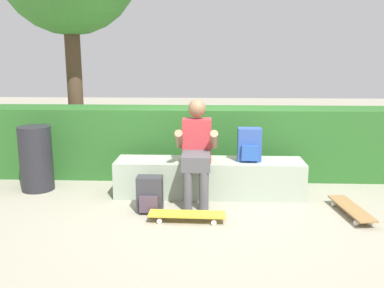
# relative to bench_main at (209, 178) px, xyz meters

# --- Properties ---
(ground_plane) EXTENTS (24.00, 24.00, 0.00)m
(ground_plane) POSITION_rel_bench_main_xyz_m (0.00, -0.32, -0.22)
(ground_plane) COLOR gray
(bench_main) EXTENTS (2.29, 0.49, 0.44)m
(bench_main) POSITION_rel_bench_main_xyz_m (0.00, 0.00, 0.00)
(bench_main) COLOR #96A48F
(bench_main) RESTS_ON ground
(person_skater) EXTENTS (0.49, 0.62, 1.19)m
(person_skater) POSITION_rel_bench_main_xyz_m (-0.15, -0.22, 0.42)
(person_skater) COLOR #B73338
(person_skater) RESTS_ON ground
(skateboard_near_person) EXTENTS (0.80, 0.22, 0.09)m
(skateboard_near_person) POSITION_rel_bench_main_xyz_m (-0.23, -0.86, -0.15)
(skateboard_near_person) COLOR gold
(skateboard_near_person) RESTS_ON ground
(skateboard_beside_bench) EXTENTS (0.30, 0.82, 0.09)m
(skateboard_beside_bench) POSITION_rel_bench_main_xyz_m (1.54, -0.61, -0.15)
(skateboard_beside_bench) COLOR olive
(skateboard_beside_bench) RESTS_ON ground
(backpack_on_bench) EXTENTS (0.28, 0.23, 0.40)m
(backpack_on_bench) POSITION_rel_bench_main_xyz_m (0.48, -0.01, 0.42)
(backpack_on_bench) COLOR #2D4C99
(backpack_on_bench) RESTS_ON bench_main
(backpack_on_ground) EXTENTS (0.28, 0.23, 0.40)m
(backpack_on_ground) POSITION_rel_bench_main_xyz_m (-0.65, -0.59, -0.03)
(backpack_on_ground) COLOR #333338
(backpack_on_ground) RESTS_ON ground
(hedge_row) EXTENTS (6.47, 0.65, 0.98)m
(hedge_row) POSITION_rel_bench_main_xyz_m (-0.06, 0.86, 0.27)
(hedge_row) COLOR #285D23
(hedge_row) RESTS_ON ground
(trash_bin) EXTENTS (0.41, 0.41, 0.83)m
(trash_bin) POSITION_rel_bench_main_xyz_m (-2.20, 0.12, 0.19)
(trash_bin) COLOR #232328
(trash_bin) RESTS_ON ground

